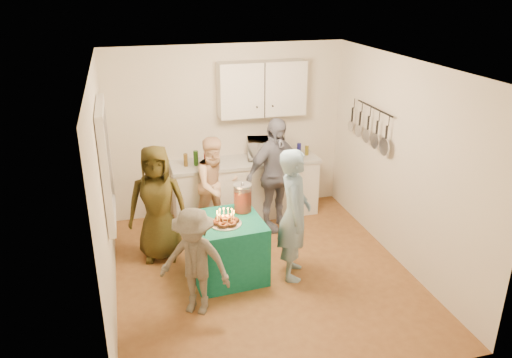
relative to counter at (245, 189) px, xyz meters
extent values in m
plane|color=brown|center=(-0.20, -1.70, -0.43)|extent=(4.00, 4.00, 0.00)
plane|color=white|center=(-0.20, -1.70, 2.17)|extent=(4.00, 4.00, 0.00)
plane|color=silver|center=(-0.20, 0.30, 0.87)|extent=(3.60, 3.60, 0.00)
plane|color=silver|center=(-2.00, -1.70, 0.87)|extent=(4.00, 4.00, 0.00)
plane|color=silver|center=(1.60, -1.70, 0.87)|extent=(4.00, 4.00, 0.00)
cube|color=black|center=(-1.97, -1.40, 1.12)|extent=(0.04, 1.00, 1.20)
cube|color=white|center=(0.00, 0.00, 0.00)|extent=(2.20, 0.58, 0.86)
cube|color=beige|center=(0.00, 0.00, 0.46)|extent=(2.24, 0.62, 0.05)
cube|color=white|center=(0.30, 0.15, 1.52)|extent=(1.30, 0.30, 0.80)
cube|color=black|center=(1.52, -1.00, 1.17)|extent=(0.12, 1.00, 0.60)
imported|color=white|center=(0.32, 0.00, 0.63)|extent=(0.62, 0.48, 0.31)
cube|color=#106C55|center=(-0.64, -1.61, -0.05)|extent=(0.90, 0.90, 0.76)
cylinder|color=#AE230D|center=(-0.39, -1.41, 0.50)|extent=(0.22, 0.22, 0.34)
imported|color=#83A6BF|center=(0.15, -1.81, 0.40)|extent=(0.56, 0.70, 1.66)
imported|color=brown|center=(-1.40, -0.93, 0.35)|extent=(0.83, 0.61, 1.55)
imported|color=#FFB285|center=(-0.53, -0.37, 0.28)|extent=(0.83, 0.74, 1.42)
imported|color=black|center=(0.30, -0.53, 0.41)|extent=(1.07, 0.75, 1.68)
imported|color=#534D42|center=(-1.13, -2.23, 0.20)|extent=(0.93, 0.82, 1.25)
camera|label=1|loc=(-1.71, -6.88, 3.04)|focal=35.00mm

